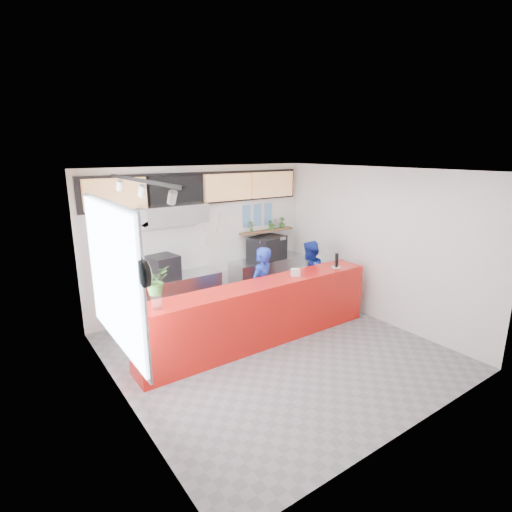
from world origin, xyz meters
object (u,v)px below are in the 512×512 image
espresso_machine (267,248)px  pepper_mill (337,260)px  staff_right (309,277)px  panini_oven (163,267)px  staff_center (261,289)px  service_counter (261,313)px

espresso_machine → pepper_mill: (0.27, -1.88, 0.09)m
staff_right → pepper_mill: (0.08, -0.67, 0.50)m
panini_oven → staff_center: size_ratio=0.31×
panini_oven → pepper_mill: pepper_mill is taller
espresso_machine → pepper_mill: size_ratio=2.98×
espresso_machine → staff_center: (-1.14, -1.35, -0.36)m
service_counter → espresso_machine: espresso_machine is taller
staff_center → service_counter: bearing=31.7°
panini_oven → pepper_mill: 3.34m
panini_oven → service_counter: bearing=-70.3°
espresso_machine → service_counter: bearing=-145.5°
service_counter → panini_oven: panini_oven is taller
service_counter → staff_right: staff_right is taller
espresso_machine → panini_oven: bearing=163.6°
service_counter → pepper_mill: (1.73, -0.08, 0.70)m
service_counter → staff_center: size_ratio=2.82×
pepper_mill → espresso_machine: bearing=98.2°
service_counter → staff_right: bearing=19.6°
espresso_machine → pepper_mill: 1.90m
staff_center → pepper_mill: bearing=136.3°
espresso_machine → staff_center: size_ratio=0.50×
espresso_machine → staff_right: (0.19, -1.21, -0.40)m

